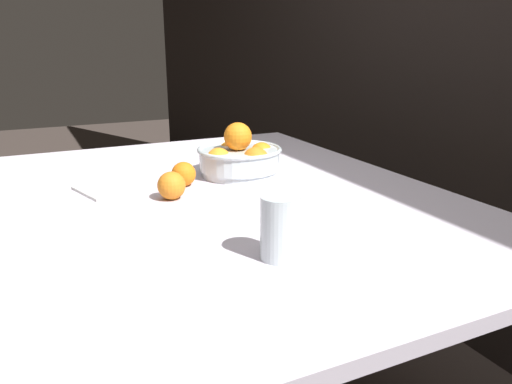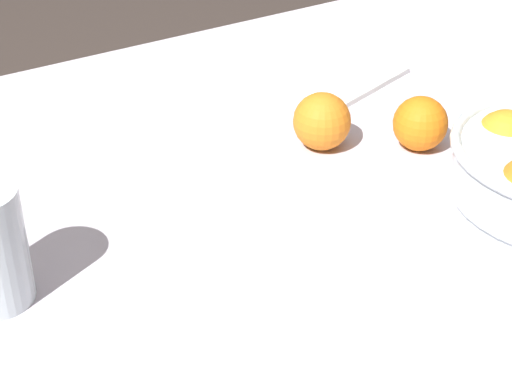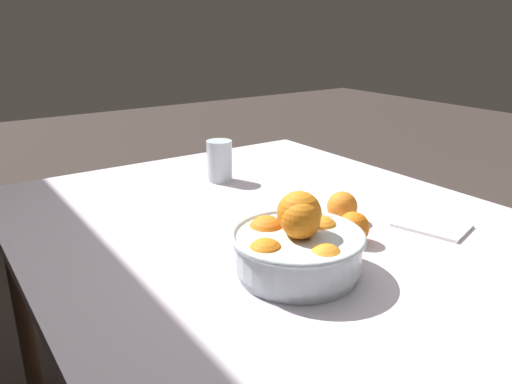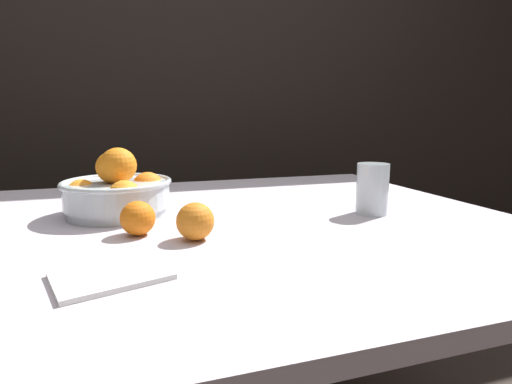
% 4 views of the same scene
% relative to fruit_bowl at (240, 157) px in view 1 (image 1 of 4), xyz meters
% --- Properties ---
extents(dining_table, '(1.48, 1.11, 0.74)m').
position_rel_fruit_bowl_xyz_m(dining_table, '(0.16, -0.11, -0.12)').
color(dining_table, silver).
rests_on(dining_table, ground_plane).
extents(fruit_bowl, '(0.25, 0.25, 0.16)m').
position_rel_fruit_bowl_xyz_m(fruit_bowl, '(0.00, 0.00, 0.00)').
color(fruit_bowl, silver).
rests_on(fruit_bowl, dining_table).
extents(juice_glass, '(0.08, 0.08, 0.12)m').
position_rel_fruit_bowl_xyz_m(juice_glass, '(0.58, -0.18, -0.00)').
color(juice_glass, '#F4A314').
rests_on(juice_glass, dining_table).
extents(orange_loose_near_bowl, '(0.07, 0.07, 0.07)m').
position_rel_fruit_bowl_xyz_m(orange_loose_near_bowl, '(0.14, -0.25, -0.02)').
color(orange_loose_near_bowl, orange).
rests_on(orange_loose_near_bowl, dining_table).
extents(orange_loose_front, '(0.07, 0.07, 0.07)m').
position_rel_fruit_bowl_xyz_m(orange_loose_front, '(0.04, -0.19, -0.02)').
color(orange_loose_front, orange).
rests_on(orange_loose_front, dining_table).
extents(napkin, '(0.18, 0.16, 0.01)m').
position_rel_fruit_bowl_xyz_m(napkin, '(-0.01, -0.40, -0.05)').
color(napkin, white).
rests_on(napkin, dining_table).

